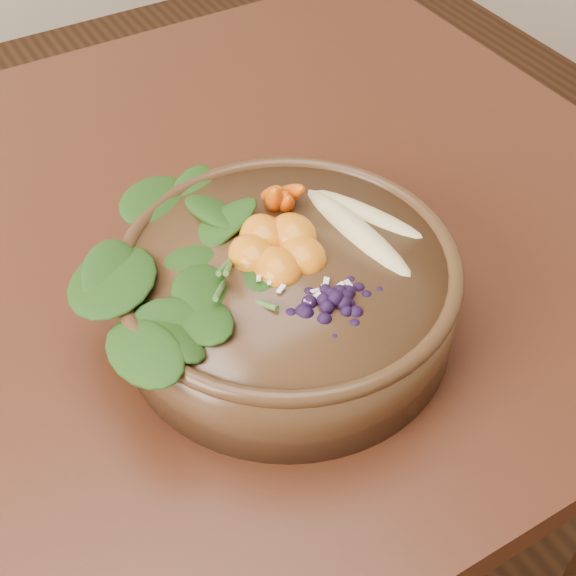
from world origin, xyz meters
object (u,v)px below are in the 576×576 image
Objects in this scene: kale_heap at (202,225)px; banana_halves at (363,210)px; mandarin_cluster at (277,236)px; stoneware_bowl at (288,295)px; carrot_cluster at (284,157)px; blueberry_pile at (336,286)px.

kale_heap is 1.16× the size of banana_halves.
banana_halves is at bearing -4.57° from mandarin_cluster.
stoneware_bowl is at bearing -177.26° from banana_halves.
stoneware_bowl is 0.10m from kale_heap.
kale_heap is at bearing 156.45° from banana_halves.
carrot_cluster is at bearing 61.49° from stoneware_bowl.
carrot_cluster is at bearing 75.63° from blueberry_pile.
stoneware_bowl is 0.11m from banana_halves.
mandarin_cluster is at bearing 88.84° from stoneware_bowl.
mandarin_cluster is (0.00, 0.02, 0.06)m from stoneware_bowl.
carrot_cluster is at bearing 113.06° from banana_halves.
stoneware_bowl is 1.53× the size of kale_heap.
kale_heap is at bearing 116.98° from blueberry_pile.
mandarin_cluster is at bearing -36.61° from kale_heap.
carrot_cluster reaches higher than banana_halves.
mandarin_cluster is at bearing 170.25° from banana_halves.
banana_halves is at bearing -18.37° from kale_heap.
banana_halves is 0.11m from blueberry_pile.
carrot_cluster is 0.09m from mandarin_cluster.
blueberry_pile is at bearing -141.51° from banana_halves.
stoneware_bowl is 0.06m from mandarin_cluster.
kale_heap reaches higher than blueberry_pile.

